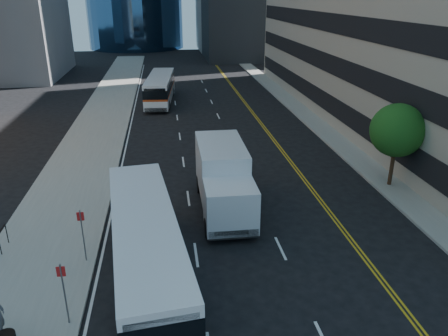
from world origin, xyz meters
The scene contains 7 objects.
ground centered at (0.00, 0.00, 0.00)m, with size 160.00×160.00×0.00m, color black.
sidewalk_west centered at (-10.50, 25.00, 0.07)m, with size 5.00×90.00×0.15m, color gray.
sidewalk_east centered at (9.00, 25.00, 0.07)m, with size 2.00×90.00×0.15m, color gray.
street_tree centered at (9.00, 8.00, 3.64)m, with size 3.20×3.20×5.10m.
bus_front centered at (-5.64, 0.43, 1.62)m, with size 3.85×11.70×2.96m.
bus_rear centered at (-5.04, 32.69, 1.56)m, with size 3.41×11.27×2.86m.
box_truck centered at (-1.64, 6.35, 1.85)m, with size 2.60×7.35×3.51m.
Camera 1 is at (-4.54, -15.18, 11.24)m, focal length 35.00 mm.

